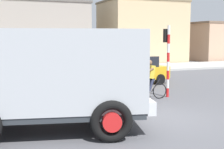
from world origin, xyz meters
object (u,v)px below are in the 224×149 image
(cyclist, at_px, (150,80))
(truck_foreground, at_px, (50,73))
(car_red_near, at_px, (134,70))
(pedestrian_near_kerb, at_px, (117,67))
(car_white_mid, at_px, (65,74))
(traffic_light_pole, at_px, (167,51))

(cyclist, bearing_deg, truck_foreground, -148.92)
(car_red_near, relative_size, pedestrian_near_kerb, 2.62)
(truck_foreground, relative_size, car_white_mid, 1.46)
(truck_foreground, bearing_deg, pedestrian_near_kerb, 57.11)
(truck_foreground, xyz_separation_m, cyclist, (4.78, 2.88, -0.80))
(car_white_mid, distance_m, pedestrian_near_kerb, 4.46)
(car_red_near, bearing_deg, cyclist, -107.08)
(cyclist, height_order, traffic_light_pole, traffic_light_pole)
(traffic_light_pole, bearing_deg, cyclist, -164.75)
(truck_foreground, distance_m, pedestrian_near_kerb, 10.82)
(truck_foreground, height_order, car_red_near, truck_foreground)
(car_red_near, distance_m, pedestrian_near_kerb, 2.08)
(cyclist, bearing_deg, pedestrian_near_kerb, 80.11)
(traffic_light_pole, distance_m, car_white_mid, 5.47)
(truck_foreground, relative_size, car_red_near, 1.37)
(cyclist, bearing_deg, traffic_light_pole, 15.25)
(car_white_mid, bearing_deg, truck_foreground, -106.16)
(cyclist, distance_m, car_red_near, 4.30)
(cyclist, relative_size, car_white_mid, 0.43)
(pedestrian_near_kerb, bearing_deg, truck_foreground, -122.89)
(traffic_light_pole, relative_size, pedestrian_near_kerb, 1.98)
(car_red_near, bearing_deg, traffic_light_pole, -93.36)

